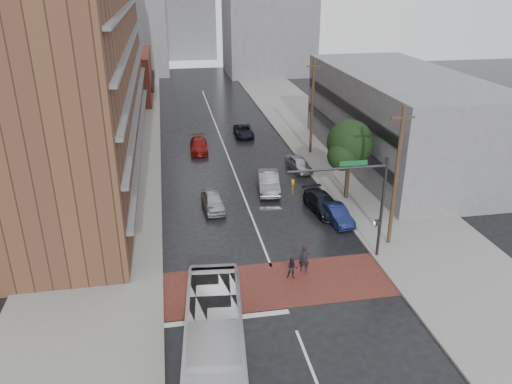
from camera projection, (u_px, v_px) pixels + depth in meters
ground at (280, 289)px, 30.38m from camera, size 160.00×160.00×0.00m
crosswalk at (278, 284)px, 30.83m from camera, size 14.00×5.00×0.02m
sidewalk_west at (116, 161)px, 51.01m from camera, size 9.00×90.00×0.15m
sidewalk_east at (331, 148)px, 54.79m from camera, size 9.00×90.00×0.15m
apartment_block at (69, 19)px, 44.14m from camera, size 10.00×44.00×28.00m
storefront_west at (124, 76)px, 75.72m from camera, size 8.00×16.00×7.00m
building_east at (398, 119)px, 49.34m from camera, size 11.00×26.00×9.00m
distant_tower_center at (186, 2)px, 111.27m from camera, size 12.00×10.00×24.00m
street_tree at (350, 146)px, 40.75m from camera, size 4.20×4.10×6.90m
signal_mast at (362, 194)px, 31.71m from camera, size 6.50×0.30×7.20m
utility_pole_near at (396, 177)px, 33.38m from camera, size 1.60×0.26×10.00m
utility_pole_far at (312, 106)px, 51.42m from camera, size 1.60×0.26×10.00m
transit_bus at (215, 353)px, 22.89m from camera, size 3.84×11.85×3.24m
pedestrian_a at (304, 259)px, 31.79m from camera, size 0.79×0.65×1.87m
pedestrian_b at (292, 268)px, 31.15m from camera, size 0.83×0.73×1.44m
car_travel_a at (213, 201)px, 40.44m from camera, size 1.86×4.20×1.41m
car_travel_b at (268, 182)px, 43.89m from camera, size 2.35×5.20×1.65m
car_travel_c at (199, 145)px, 53.80m from camera, size 2.06×4.72×1.35m
suv_travel at (244, 131)px, 58.93m from camera, size 2.21×4.59×1.26m
car_parked_near at (337, 214)px, 38.36m from camera, size 1.82×4.10×1.31m
car_parked_mid at (323, 203)px, 40.08m from camera, size 2.62×5.10×1.41m
car_parked_far at (299, 164)px, 48.55m from camera, size 2.17×4.19×1.36m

